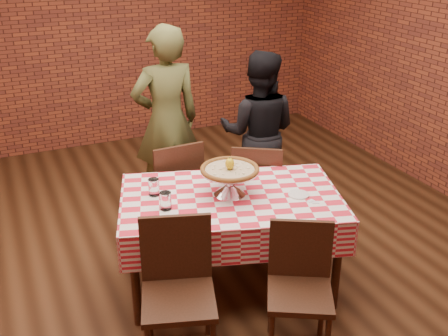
{
  "coord_description": "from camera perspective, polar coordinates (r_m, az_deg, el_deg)",
  "views": [
    {
      "loc": [
        -1.36,
        -3.48,
        2.54
      ],
      "look_at": [
        0.1,
        -0.23,
        0.92
      ],
      "focal_mm": 43.0,
      "sensor_mm": 36.0,
      "label": 1
    }
  ],
  "objects": [
    {
      "name": "water_glass_right",
      "position": [
        3.89,
        -7.47,
        -2.04
      ],
      "size": [
        0.1,
        0.1,
        0.13
      ],
      "primitive_type": "cylinder",
      "rotation": [
        0.0,
        0.0,
        -0.3
      ],
      "color": "white",
      "rests_on": "tablecloth"
    },
    {
      "name": "water_glass_left",
      "position": [
        3.69,
        -6.23,
        -3.49
      ],
      "size": [
        0.1,
        0.1,
        0.13
      ],
      "primitive_type": "cylinder",
      "rotation": [
        0.0,
        0.0,
        -0.3
      ],
      "color": "white",
      "rests_on": "tablecloth"
    },
    {
      "name": "lemon",
      "position": [
        3.8,
        0.62,
        0.45
      ],
      "size": [
        0.07,
        0.07,
        0.08
      ],
      "primitive_type": "ellipsoid",
      "rotation": [
        0.0,
        0.0,
        -0.05
      ],
      "color": "yellow",
      "rests_on": "pizza"
    },
    {
      "name": "chair_far_right",
      "position": [
        4.69,
        3.59,
        -2.14
      ],
      "size": [
        0.58,
        0.58,
        0.9
      ],
      "primitive_type": null,
      "rotation": [
        0.0,
        0.0,
        2.58
      ],
      "color": "#3C2013",
      "rests_on": "ground"
    },
    {
      "name": "back_wall",
      "position": [
        6.71,
        -12.61,
        14.46
      ],
      "size": [
        5.5,
        0.0,
        5.5
      ],
      "primitive_type": "plane",
      "rotation": [
        1.57,
        0.0,
        0.0
      ],
      "color": "brown",
      "rests_on": "ground"
    },
    {
      "name": "chair_near_right",
      "position": [
        3.45,
        8.04,
        -13.36
      ],
      "size": [
        0.54,
        0.54,
        0.88
      ],
      "primitive_type": null,
      "rotation": [
        0.0,
        0.0,
        -0.5
      ],
      "color": "#3C2013",
      "rests_on": "ground"
    },
    {
      "name": "sweetener_packet_a",
      "position": [
        3.85,
        9.22,
        -3.49
      ],
      "size": [
        0.06,
        0.05,
        0.0
      ],
      "primitive_type": "cube",
      "rotation": [
        0.0,
        0.0,
        0.24
      ],
      "color": "white",
      "rests_on": "tablecloth"
    },
    {
      "name": "pizza_stand",
      "position": [
        3.86,
        0.61,
        -1.54
      ],
      "size": [
        0.44,
        0.44,
        0.19
      ],
      "primitive_type": null,
      "rotation": [
        0.0,
        0.0,
        -0.05
      ],
      "color": "silver",
      "rests_on": "tablecloth"
    },
    {
      "name": "side_plate",
      "position": [
        3.92,
        7.93,
        -2.82
      ],
      "size": [
        0.19,
        0.19,
        0.01
      ],
      "primitive_type": "cylinder",
      "rotation": [
        0.0,
        0.0,
        -0.3
      ],
      "color": "white",
      "rests_on": "tablecloth"
    },
    {
      "name": "sweetener_packet_b",
      "position": [
        3.83,
        9.71,
        -3.63
      ],
      "size": [
        0.06,
        0.05,
        0.0
      ],
      "primitive_type": "cube",
      "rotation": [
        0.0,
        0.0,
        -0.33
      ],
      "color": "white",
      "rests_on": "tablecloth"
    },
    {
      "name": "table",
      "position": [
        4.06,
        0.7,
        -7.79
      ],
      "size": [
        1.77,
        1.35,
        0.75
      ],
      "primitive_type": "cube",
      "rotation": [
        0.0,
        0.0,
        -0.3
      ],
      "color": "#3C2013",
      "rests_on": "ground"
    },
    {
      "name": "chair_near_left",
      "position": [
        3.38,
        -4.86,
        -13.64
      ],
      "size": [
        0.56,
        0.56,
        0.93
      ],
      "primitive_type": null,
      "rotation": [
        0.0,
        0.0,
        -0.31
      ],
      "color": "#3C2013",
      "rests_on": "ground"
    },
    {
      "name": "diner_olive",
      "position": [
        5.01,
        -6.13,
        4.99
      ],
      "size": [
        0.65,
        0.43,
        1.78
      ],
      "primitive_type": "imported",
      "rotation": [
        0.0,
        0.0,
        3.15
      ],
      "color": "#4D5028",
      "rests_on": "ground"
    },
    {
      "name": "chair_far_left",
      "position": [
        4.7,
        -5.59,
        -2.04
      ],
      "size": [
        0.46,
        0.46,
        0.92
      ],
      "primitive_type": null,
      "rotation": [
        0.0,
        0.0,
        3.19
      ],
      "color": "#3C2013",
      "rests_on": "ground"
    },
    {
      "name": "diner_black",
      "position": [
        5.04,
        3.68,
        3.8
      ],
      "size": [
        0.95,
        0.9,
        1.54
      ],
      "primitive_type": "imported",
      "rotation": [
        0.0,
        0.0,
        2.55
      ],
      "color": "black",
      "rests_on": "ground"
    },
    {
      "name": "tablecloth",
      "position": [
        3.94,
        0.72,
        -4.72
      ],
      "size": [
        1.81,
        1.4,
        0.27
      ],
      "primitive_type": null,
      "rotation": [
        0.0,
        0.0,
        -0.3
      ],
      "color": "red",
      "rests_on": "table"
    },
    {
      "name": "ground",
      "position": [
        4.51,
        -2.4,
        -9.87
      ],
      "size": [
        6.0,
        6.0,
        0.0
      ],
      "primitive_type": "plane",
      "color": "black",
      "rests_on": "ground"
    },
    {
      "name": "condiment_caddy",
      "position": [
        4.1,
        0.93,
        -0.19
      ],
      "size": [
        0.13,
        0.12,
        0.15
      ],
      "primitive_type": "cube",
      "rotation": [
        0.0,
        0.0,
        -0.36
      ],
      "color": "silver",
      "rests_on": "tablecloth"
    },
    {
      "name": "pizza",
      "position": [
        3.82,
        0.62,
        -0.21
      ],
      "size": [
        0.44,
        0.44,
        0.03
      ],
      "primitive_type": "cylinder",
      "rotation": [
        0.0,
        0.0,
        -0.05
      ],
      "color": "#C9B792",
      "rests_on": "pizza_stand"
    }
  ]
}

